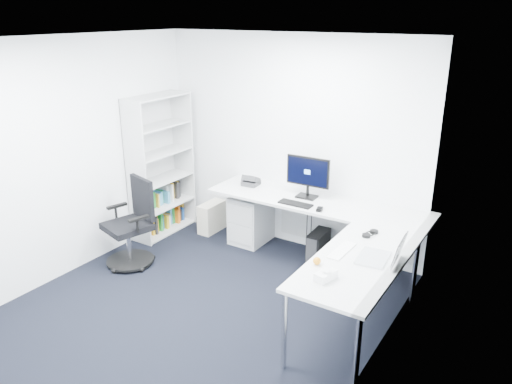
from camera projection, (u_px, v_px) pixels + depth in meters
The scene contains 21 objects.
ground at pixel (189, 315), 5.09m from camera, with size 4.20×4.20×0.00m, color black.
ceiling at pixel (174, 40), 4.17m from camera, with size 4.20×4.20×0.00m, color white.
wall_back at pixel (290, 144), 6.30m from camera, with size 3.60×0.02×2.70m, color white.
wall_left at pixel (57, 162), 5.53m from camera, with size 0.02×4.20×2.70m, color white.
wall_right at pixel (368, 235), 3.73m from camera, with size 0.02×4.20×2.70m, color white.
l_desk at pixel (301, 242), 5.80m from camera, with size 2.71×1.52×0.79m, color silver, non-canonical shape.
drawer_pedestal at pixel (251, 218), 6.64m from camera, with size 0.43×0.53×0.65m, color silver.
bookshelf at pixel (161, 166), 6.73m from camera, with size 0.37×0.96×1.91m, color #BBBDBE, non-canonical shape.
task_chair at pixel (127, 224), 5.95m from camera, with size 0.60×0.60×1.06m, color black, non-canonical shape.
black_pc_tower at pixel (318, 246), 6.17m from camera, with size 0.17×0.39×0.38m, color black.
beige_pc_tower at pixel (212, 217), 7.00m from camera, with size 0.20×0.43×0.41m, color beige.
power_strip at pixel (350, 261), 6.15m from camera, with size 0.35×0.06×0.04m, color white.
monitor at pixel (307, 177), 5.98m from camera, with size 0.55×0.18×0.53m, color black, non-canonical shape.
black_keyboard at pixel (295, 204), 5.84m from camera, with size 0.41×0.14×0.02m, color black.
mouse at pixel (320, 209), 5.66m from camera, with size 0.06×0.11×0.03m, color black.
desk_phone at pixel (251, 180), 6.47m from camera, with size 0.20×0.20×0.14m, color #2B2B2E, non-canonical shape.
laptop at pixel (374, 246), 4.52m from camera, with size 0.38×0.37×0.27m, color silver, non-canonical shape.
white_keyboard at pixel (342, 251), 4.71m from camera, with size 0.12×0.42×0.01m, color white.
headphones at pixel (370, 233), 5.04m from camera, with size 0.13×0.20×0.05m, color black, non-canonical shape.
orange_fruit at pixel (317, 261), 4.45m from camera, with size 0.07×0.07×0.07m, color orange.
tissue_box at pixel (326, 275), 4.21m from camera, with size 0.11×0.20×0.07m, color white.
Camera 1 is at (2.90, -3.32, 2.93)m, focal length 35.00 mm.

